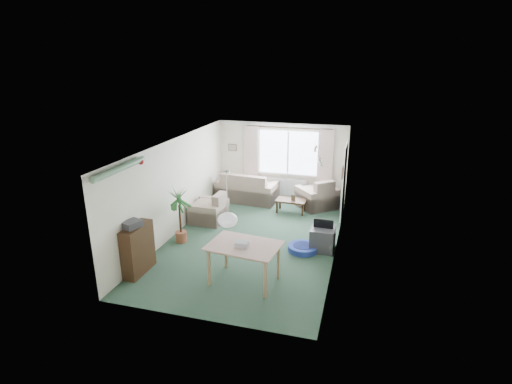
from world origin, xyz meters
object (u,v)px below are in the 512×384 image
(sofa, at_px, (248,186))
(tv_cube, at_px, (323,239))
(bookshelf, at_px, (138,249))
(coffee_table, at_px, (291,206))
(armchair_left, at_px, (208,207))
(armchair_corner, at_px, (317,193))
(houseplant, at_px, (180,215))
(pet_bed, at_px, (303,248))
(dining_table, at_px, (244,264))

(sofa, height_order, tv_cube, sofa)
(bookshelf, bearing_deg, coffee_table, 61.21)
(armchair_left, bearing_deg, tv_cube, 77.19)
(armchair_corner, relative_size, houseplant, 0.72)
(sofa, bearing_deg, armchair_left, 78.56)
(sofa, distance_m, houseplant, 3.37)
(houseplant, relative_size, pet_bed, 2.02)
(houseplant, xyz_separation_m, pet_bed, (2.93, 0.30, -0.62))
(dining_table, relative_size, tv_cube, 2.12)
(dining_table, xyz_separation_m, tv_cube, (1.33, 1.86, -0.12))
(armchair_left, bearing_deg, bookshelf, -4.01)
(bookshelf, xyz_separation_m, houseplant, (0.19, 1.56, 0.17))
(armchair_corner, height_order, pet_bed, armchair_corner)
(coffee_table, xyz_separation_m, houseplant, (-2.19, -2.66, 0.50))
(houseplant, distance_m, pet_bed, 3.01)
(armchair_left, bearing_deg, sofa, 166.70)
(houseplant, bearing_deg, armchair_corner, 48.95)
(sofa, distance_m, coffee_table, 1.66)
(houseplant, height_order, pet_bed, houseplant)
(armchair_left, height_order, coffee_table, armchair_left)
(pet_bed, bearing_deg, houseplant, -174.06)
(pet_bed, bearing_deg, bookshelf, -149.05)
(armchair_corner, bearing_deg, sofa, -40.75)
(sofa, bearing_deg, pet_bed, 131.24)
(coffee_table, distance_m, dining_table, 4.00)
(sofa, height_order, armchair_left, sofa)
(bookshelf, relative_size, pet_bed, 1.52)
(sofa, relative_size, houseplant, 1.32)
(houseplant, xyz_separation_m, dining_table, (2.02, -1.34, -0.30))
(bookshelf, relative_size, dining_table, 0.82)
(sofa, height_order, bookshelf, bookshelf)
(armchair_corner, xyz_separation_m, armchair_left, (-2.70, -1.87, -0.04))
(tv_cube, relative_size, pet_bed, 0.87)
(armchair_left, relative_size, tv_cube, 1.53)
(sofa, xyz_separation_m, tv_cube, (2.66, -2.78, -0.19))
(houseplant, bearing_deg, sofa, 78.19)
(houseplant, bearing_deg, coffee_table, 50.45)
(armchair_corner, distance_m, tv_cube, 2.80)
(armchair_corner, distance_m, armchair_left, 3.28)
(armchair_left, relative_size, coffee_table, 1.08)
(sofa, relative_size, pet_bed, 2.67)
(dining_table, height_order, tv_cube, dining_table)
(dining_table, bearing_deg, armchair_corner, 79.88)
(armchair_corner, xyz_separation_m, pet_bed, (0.08, -2.96, -0.38))
(armchair_corner, distance_m, houseplant, 4.34)
(sofa, bearing_deg, tv_cube, 138.20)
(armchair_left, distance_m, dining_table, 3.32)
(coffee_table, relative_size, pet_bed, 1.23)
(bookshelf, height_order, houseplant, houseplant)
(armchair_left, relative_size, houseplant, 0.66)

